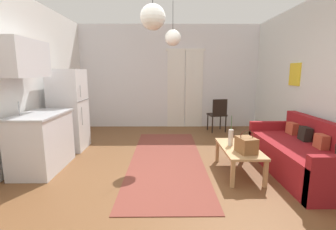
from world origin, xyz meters
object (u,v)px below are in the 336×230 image
at_px(coffee_table, 239,150).
at_px(pendant_lamp_near, 153,17).
at_px(accent_chair, 218,113).
at_px(couch, 303,156).
at_px(handbag, 246,145).
at_px(pendant_lamp_far, 173,38).
at_px(refrigerator, 69,110).
at_px(bamboo_vase, 231,137).

bearing_deg(coffee_table, pendant_lamp_near, -153.80).
distance_m(accent_chair, pendant_lamp_near, 3.90).
height_order(couch, handbag, couch).
height_order(pendant_lamp_near, pendant_lamp_far, same).
relative_size(refrigerator, accent_chair, 1.85).
xyz_separation_m(bamboo_vase, refrigerator, (-2.92, 1.13, 0.26)).
bearing_deg(pendant_lamp_far, refrigerator, 176.45).
xyz_separation_m(handbag, accent_chair, (0.21, 2.82, -0.03)).
xyz_separation_m(coffee_table, pendant_lamp_near, (-1.26, -0.62, 1.78)).
distance_m(accent_chair, pendant_lamp_far, 2.53).
distance_m(coffee_table, accent_chair, 2.59).
bearing_deg(handbag, refrigerator, 154.26).
relative_size(handbag, refrigerator, 0.21).
height_order(bamboo_vase, pendant_lamp_far, pendant_lamp_far).
bearing_deg(coffee_table, couch, -1.73).
xyz_separation_m(couch, coffee_table, (-0.98, 0.03, 0.08)).
bearing_deg(bamboo_vase, pendant_lamp_near, -148.21).
bearing_deg(pendant_lamp_near, handbag, 16.32).
distance_m(bamboo_vase, accent_chair, 2.51).
height_order(bamboo_vase, refrigerator, refrigerator).
xyz_separation_m(pendant_lamp_near, pendant_lamp_far, (0.28, 1.72, 0.01)).
bearing_deg(couch, bamboo_vase, 173.55).
relative_size(refrigerator, pendant_lamp_far, 2.01).
relative_size(accent_chair, pendant_lamp_far, 1.09).
bearing_deg(accent_chair, bamboo_vase, 71.78).
bearing_deg(couch, accent_chair, 105.96).
distance_m(couch, handbag, 1.01).
relative_size(coffee_table, bamboo_vase, 2.20).
bearing_deg(handbag, accent_chair, 85.73).
bearing_deg(couch, refrigerator, 162.61).
height_order(handbag, pendant_lamp_near, pendant_lamp_near).
bearing_deg(bamboo_vase, handbag, -69.06).
xyz_separation_m(bamboo_vase, handbag, (0.13, -0.34, -0.01)).
relative_size(couch, pendant_lamp_far, 2.48).
xyz_separation_m(handbag, pendant_lamp_near, (-1.28, -0.37, 1.62)).
relative_size(couch, refrigerator, 1.24).
relative_size(accent_chair, pendant_lamp_near, 1.08).
distance_m(coffee_table, bamboo_vase, 0.23).
distance_m(couch, coffee_table, 0.98).
bearing_deg(couch, coffee_table, 178.27).
xyz_separation_m(accent_chair, pendant_lamp_far, (-1.21, -1.48, 1.66)).
height_order(couch, accent_chair, accent_chair).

